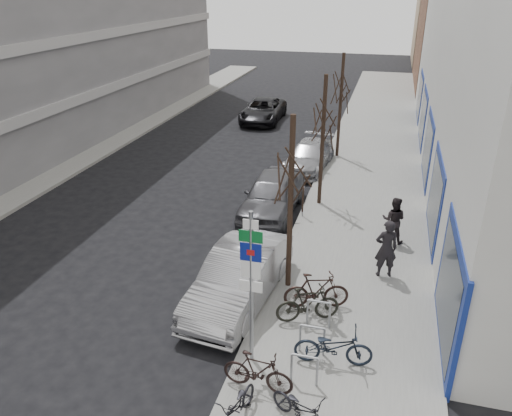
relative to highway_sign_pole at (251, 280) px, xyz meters
The scene contains 25 objects.
ground 3.44m from the highway_sign_pole, behind, with size 120.00×120.00×0.00m, color black.
sidewalk_east 10.50m from the highway_sign_pole, 78.15° to the left, with size 5.00×70.00×0.15m, color slate.
sidewalk_west 16.90m from the highway_sign_pole, 143.24° to the left, with size 3.00×70.00×0.15m, color slate.
brick_building_far 41.42m from the highway_sign_pole, 75.16° to the left, with size 12.00×14.00×8.00m, color brown.
tan_building_far 56.16m from the highway_sign_pole, 78.59° to the left, with size 13.00×12.00×9.00m, color #937A5B.
highway_sign_pole is the anchor object (origin of this frame).
bike_rack 2.36m from the highway_sign_pole, 23.59° to the left, with size 0.66×2.26×0.83m.
tree_near 3.88m from the highway_sign_pole, 86.74° to the left, with size 1.80×1.80×5.50m.
tree_mid 10.15m from the highway_sign_pole, 88.86° to the left, with size 1.80×1.80×5.50m.
tree_far 16.59m from the highway_sign_pole, 89.31° to the left, with size 1.80×1.80×5.50m.
meter_front 3.39m from the highway_sign_pole, 94.75° to the left, with size 0.10×0.08×1.27m.
meter_mid 8.65m from the highway_sign_pole, 91.68° to the left, with size 0.10×0.08×1.27m.
meter_back 14.10m from the highway_sign_pole, 91.02° to the left, with size 0.10×0.08×1.27m.
bike_near_left 2.70m from the highway_sign_pole, 83.01° to the right, with size 0.48×1.59×0.97m, color black.
bike_near_right 2.06m from the highway_sign_pole, 66.28° to the right, with size 0.50×1.69×1.03m, color black.
bike_mid_curb 2.64m from the highway_sign_pole, 10.89° to the left, with size 0.58×1.91×1.17m, color black.
bike_mid_inner 2.80m from the highway_sign_pole, 60.57° to the left, with size 0.54×1.80×1.10m, color black.
bike_far_curb 2.90m from the highway_sign_pole, 46.64° to the right, with size 0.46×1.51×0.92m, color black.
bike_far_inner 3.32m from the highway_sign_pole, 64.81° to the left, with size 0.56×1.89×1.14m, color black.
parked_car_front 3.17m from the highway_sign_pole, 113.09° to the left, with size 1.75×5.01×1.65m, color #A5A5AA.
parked_car_mid 9.06m from the highway_sign_pole, 100.15° to the left, with size 1.98×4.93×1.68m, color #515056.
parked_car_back 14.63m from the highway_sign_pole, 93.95° to the left, with size 1.90×4.68×1.36m, color #96969B.
lane_car 23.77m from the highway_sign_pole, 103.61° to the left, with size 2.47×5.35×1.49m, color black.
pedestrian_near 5.86m from the highway_sign_pole, 57.93° to the left, with size 0.71×0.46×1.94m, color black.
pedestrian_far 8.06m from the highway_sign_pole, 65.96° to the left, with size 0.64×0.43×1.74m, color black.
Camera 1 is at (5.04, -9.40, 8.73)m, focal length 35.00 mm.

